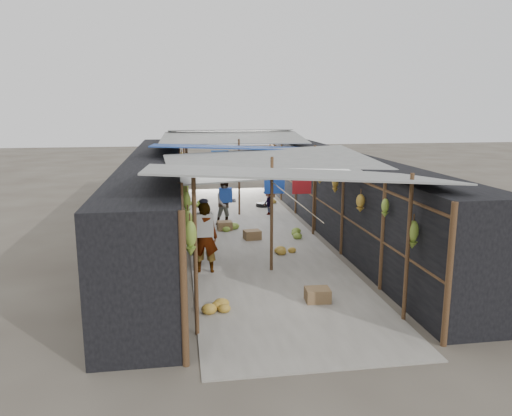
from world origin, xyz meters
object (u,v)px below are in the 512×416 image
crate_near (252,235)px  vendor_elderly (204,238)px  black_basin (263,205)px  shopper_blue (226,203)px  vendor_seated (268,202)px

crate_near → vendor_elderly: bearing=-128.2°
black_basin → shopper_blue: shopper_blue is taller
crate_near → vendor_seated: bearing=63.1°
shopper_blue → crate_near: bearing=-82.9°
crate_near → black_basin: size_ratio=0.85×
crate_near → black_basin: crate_near is taller
black_basin → vendor_elderly: (-2.54, -7.14, 0.73)m
vendor_elderly → shopper_blue: vendor_elderly is taller
black_basin → shopper_blue: (-1.63, -2.64, 0.62)m
crate_near → vendor_elderly: vendor_elderly is taller
vendor_seated → black_basin: bearing=167.5°
crate_near → shopper_blue: bearing=97.6°
vendor_elderly → vendor_seated: 6.25m
black_basin → vendor_seated: 1.47m
crate_near → vendor_seated: size_ratio=0.50×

